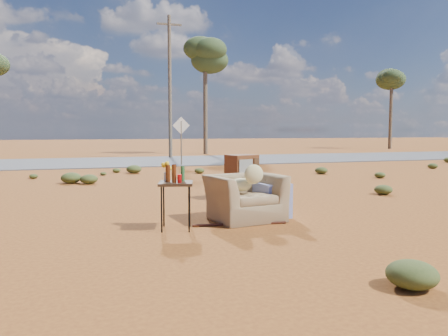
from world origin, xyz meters
name	(u,v)px	position (x,y,z in m)	size (l,w,h in m)	color
ground	(235,220)	(0.00, 0.00, 0.00)	(140.00, 140.00, 0.00)	#93521D
highway	(140,161)	(0.00, 15.00, 0.02)	(140.00, 7.00, 0.04)	#565659
armchair	(250,191)	(0.27, -0.02, 0.50)	(1.54, 1.13, 1.08)	olive
tv_unit	(242,166)	(0.90, 2.18, 0.77)	(0.77, 0.69, 1.03)	black
side_table	(174,180)	(-1.18, -0.40, 0.79)	(0.65, 0.65, 1.07)	#331E12
rusty_bar	(240,224)	(-0.07, -0.46, 0.02)	(0.04, 0.04, 1.60)	#4C2114
road_sign	(181,132)	(1.50, 12.00, 1.50)	(0.78, 0.06, 2.19)	brown
eucalyptus_center	(205,56)	(5.00, 21.00, 6.43)	(3.20, 3.20, 7.60)	brown
eucalyptus_right	(392,78)	(22.00, 24.00, 5.94)	(3.20, 3.20, 7.10)	brown
utility_pole_center	(170,85)	(2.00, 17.50, 4.15)	(1.40, 0.20, 8.00)	brown
scrub_patch	(154,184)	(-0.82, 4.41, 0.14)	(17.49, 8.07, 0.33)	#444E22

